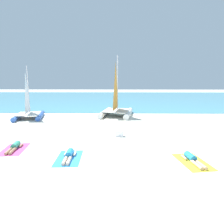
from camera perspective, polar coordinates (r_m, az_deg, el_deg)
The scene contains 11 objects.
ground_plane at distance 19.09m, azimuth 0.28°, elevation -1.27°, with size 120.00×120.00×0.00m, color silver.
ocean_water at distance 40.57m, azimuth 0.72°, elevation 4.34°, with size 120.00×40.00×0.05m, color #4C9EB7.
sailboat_white at distance 19.22m, azimuth 1.34°, elevation 1.51°, with size 3.65×5.03×6.03m.
sailboat_blue at distance 19.54m, azimuth -23.68°, elevation 0.37°, with size 3.30×4.26×4.92m.
towel_left at distance 11.20m, azimuth -27.22°, elevation -9.88°, with size 1.10×1.90×0.01m, color #D84C99.
sunbather_left at distance 11.22m, azimuth -27.15°, elevation -9.16°, with size 0.62×1.57×0.30m.
towel_middle at distance 9.15m, azimuth -12.80°, elevation -13.30°, with size 1.10×1.90×0.01m, color #338CD8.
sunbather_middle at distance 9.16m, azimuth -12.75°, elevation -12.42°, with size 0.56×1.57×0.30m.
towel_right at distance 9.26m, azimuth 23.00°, elevation -13.56°, with size 1.10×1.90×0.01m, color yellow.
sunbather_right at distance 9.26m, azimuth 22.84°, elevation -12.70°, with size 0.63×1.57×0.30m.
cooler_box at distance 12.19m, azimuth 2.18°, elevation -6.48°, with size 0.50×0.36×0.36m, color white.
Camera 1 is at (0.27, -8.77, 3.48)m, focal length 30.51 mm.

